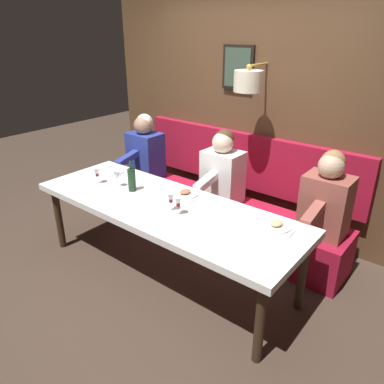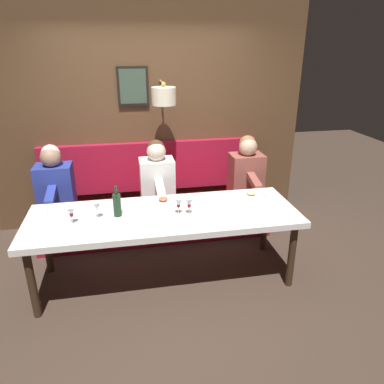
% 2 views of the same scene
% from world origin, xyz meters
% --- Properties ---
extents(ground_plane, '(12.00, 12.00, 0.00)m').
position_xyz_m(ground_plane, '(0.00, 0.00, 0.00)').
color(ground_plane, '#423328').
extents(dining_table, '(0.90, 2.59, 0.74)m').
position_xyz_m(dining_table, '(0.00, 0.00, 0.68)').
color(dining_table, white).
rests_on(dining_table, ground_plane).
extents(banquette_bench, '(0.52, 2.79, 0.45)m').
position_xyz_m(banquette_bench, '(0.89, 0.00, 0.23)').
color(banquette_bench, maroon).
rests_on(banquette_bench, ground_plane).
extents(back_wall_panel, '(0.59, 3.99, 2.90)m').
position_xyz_m(back_wall_panel, '(1.46, -0.00, 1.37)').
color(back_wall_panel, brown).
rests_on(back_wall_panel, ground_plane).
extents(diner_nearest, '(0.60, 0.40, 0.79)m').
position_xyz_m(diner_nearest, '(0.88, -1.13, 0.82)').
color(diner_nearest, '#934C42').
rests_on(diner_nearest, banquette_bench).
extents(diner_near, '(0.60, 0.40, 0.79)m').
position_xyz_m(diner_near, '(0.88, -0.02, 0.82)').
color(diner_near, white).
rests_on(diner_near, banquette_bench).
extents(diner_middle, '(0.60, 0.40, 0.79)m').
position_xyz_m(diner_middle, '(0.88, 1.13, 0.82)').
color(diner_middle, '#283893').
rests_on(diner_middle, banquette_bench).
extents(place_setting_0, '(0.24, 0.33, 0.01)m').
position_xyz_m(place_setting_0, '(0.24, 0.97, 0.75)').
color(place_setting_0, white).
rests_on(place_setting_0, dining_table).
extents(place_setting_1, '(0.24, 0.31, 0.05)m').
position_xyz_m(place_setting_1, '(0.26, -0.97, 0.75)').
color(place_setting_1, silver).
rests_on(place_setting_1, dining_table).
extents(place_setting_2, '(0.24, 0.32, 0.05)m').
position_xyz_m(place_setting_2, '(0.27, -0.02, 0.75)').
color(place_setting_2, silver).
rests_on(place_setting_2, dining_table).
extents(wine_glass_0, '(0.07, 0.07, 0.16)m').
position_xyz_m(wine_glass_0, '(-0.06, 0.84, 0.86)').
color(wine_glass_0, silver).
rests_on(wine_glass_0, dining_table).
extents(wine_glass_1, '(0.07, 0.07, 0.16)m').
position_xyz_m(wine_glass_1, '(0.01, 0.62, 0.86)').
color(wine_glass_1, silver).
rests_on(wine_glass_1, dining_table).
extents(wine_glass_2, '(0.07, 0.07, 0.16)m').
position_xyz_m(wine_glass_2, '(-0.07, -0.23, 0.86)').
color(wine_glass_2, silver).
rests_on(wine_glass_2, dining_table).
extents(wine_glass_3, '(0.07, 0.07, 0.16)m').
position_xyz_m(wine_glass_3, '(-0.05, -0.13, 0.86)').
color(wine_glass_3, silver).
rests_on(wine_glass_3, dining_table).
extents(wine_bottle, '(0.08, 0.08, 0.30)m').
position_xyz_m(wine_bottle, '(0.03, 0.44, 0.86)').
color(wine_bottle, '#19381E').
rests_on(wine_bottle, dining_table).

